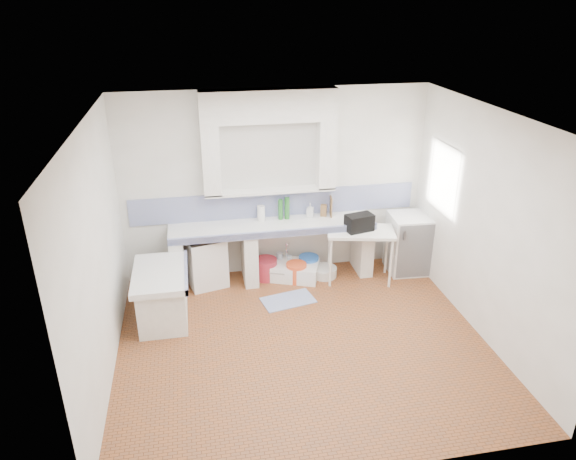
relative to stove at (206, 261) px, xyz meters
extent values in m
plane|color=brown|center=(1.09, -1.72, -0.38)|extent=(4.50, 4.50, 0.00)
plane|color=white|center=(1.09, -1.72, 2.42)|extent=(4.50, 4.50, 0.00)
plane|color=white|center=(1.09, 0.28, 1.02)|extent=(4.50, 0.00, 4.50)
plane|color=white|center=(1.09, -3.72, 1.02)|extent=(4.50, 0.00, 4.50)
plane|color=white|center=(-1.16, -1.72, 1.02)|extent=(0.00, 4.50, 4.50)
plane|color=white|center=(3.34, -1.72, 1.02)|extent=(0.00, 4.50, 4.50)
cube|color=white|center=(0.99, 0.16, 2.20)|extent=(1.90, 0.25, 0.45)
cube|color=#3A2512|center=(3.52, -0.52, 1.22)|extent=(0.35, 0.86, 1.06)
cube|color=white|center=(3.37, -0.52, 1.60)|extent=(0.01, 0.84, 0.24)
cube|color=white|center=(0.99, -0.02, 0.48)|extent=(3.00, 0.60, 0.08)
cube|color=navy|center=(0.99, -0.30, 0.48)|extent=(3.00, 0.04, 0.10)
cube|color=white|center=(-0.41, -0.02, 0.03)|extent=(0.20, 0.55, 0.82)
cube|color=white|center=(0.64, -0.02, 0.03)|extent=(0.20, 0.55, 0.82)
cube|color=white|center=(2.39, -0.02, 0.03)|extent=(0.20, 0.55, 0.82)
cube|color=white|center=(-0.61, -0.82, 0.28)|extent=(0.70, 1.10, 0.08)
cube|color=white|center=(-0.61, -0.82, -0.07)|extent=(0.60, 1.00, 0.62)
cube|color=navy|center=(-0.28, -0.82, 0.28)|extent=(0.04, 1.10, 0.10)
cube|color=navy|center=(1.09, 0.27, 0.72)|extent=(4.27, 0.03, 0.40)
cube|color=white|center=(0.00, 0.00, 0.00)|extent=(0.64, 0.62, 0.75)
cube|color=white|center=(1.23, -0.04, -0.27)|extent=(1.00, 0.76, 0.21)
cube|color=white|center=(2.26, -0.30, 0.03)|extent=(1.07, 0.74, 0.04)
cube|color=white|center=(3.09, -0.14, 0.08)|extent=(0.62, 0.62, 0.91)
cylinder|color=#A92634|center=(0.88, -0.01, -0.21)|extent=(0.40, 0.40, 0.32)
cylinder|color=#F15324|center=(1.32, -0.17, -0.23)|extent=(0.39, 0.39, 0.29)
cylinder|color=blue|center=(1.56, 0.03, -0.23)|extent=(0.32, 0.32, 0.29)
cylinder|color=white|center=(1.78, -0.11, -0.30)|extent=(0.49, 0.49, 0.15)
cylinder|color=silver|center=(1.12, 0.13, -0.20)|extent=(0.10, 0.10, 0.34)
cylinder|color=silver|center=(1.28, 0.10, -0.23)|extent=(0.08, 0.08, 0.29)
cube|color=black|center=(2.23, -0.29, 0.56)|extent=(0.43, 0.31, 0.25)
cylinder|color=#256E27|center=(1.14, 0.13, 0.68)|extent=(0.07, 0.07, 0.31)
cylinder|color=#256E27|center=(1.24, 0.13, 0.69)|extent=(0.08, 0.08, 0.33)
cube|color=brown|center=(1.80, 0.13, 0.61)|extent=(0.11, 0.10, 0.18)
cube|color=brown|center=(1.91, 0.13, 0.67)|extent=(0.05, 0.21, 0.29)
cylinder|color=white|center=(0.85, 0.13, 0.64)|extent=(0.12, 0.12, 0.23)
imported|color=white|center=(1.59, 0.13, 0.63)|extent=(0.12, 0.13, 0.22)
cube|color=#354B91|center=(1.10, -0.71, -0.37)|extent=(0.80, 0.56, 0.01)
camera|label=1|loc=(-0.09, -6.99, 3.59)|focal=32.90mm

